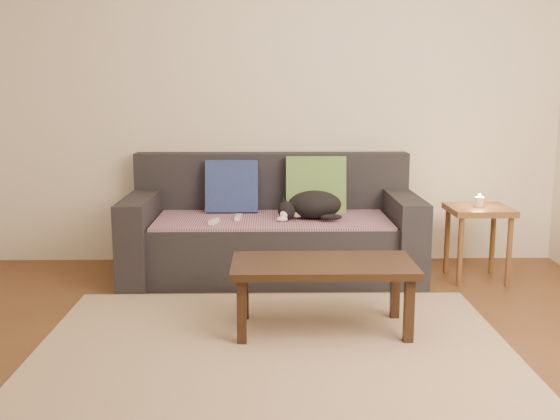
{
  "coord_description": "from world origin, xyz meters",
  "views": [
    {
      "loc": [
        -0.03,
        -3.13,
        1.35
      ],
      "look_at": [
        0.05,
        1.2,
        0.55
      ],
      "focal_mm": 42.0,
      "sensor_mm": 36.0,
      "label": 1
    }
  ],
  "objects_px": {
    "wii_remote_b": "(238,217)",
    "sofa": "(272,233)",
    "side_table": "(478,220)",
    "cat": "(312,205)",
    "coffee_table": "(323,271)",
    "wii_remote_a": "(214,221)"
  },
  "relations": [
    {
      "from": "cat",
      "to": "side_table",
      "type": "relative_size",
      "value": 0.96
    },
    {
      "from": "side_table",
      "to": "coffee_table",
      "type": "xyz_separation_m",
      "value": [
        -1.19,
        -1.02,
        -0.08
      ]
    },
    {
      "from": "sofa",
      "to": "wii_remote_b",
      "type": "xyz_separation_m",
      "value": [
        -0.24,
        -0.14,
        0.15
      ]
    },
    {
      "from": "wii_remote_b",
      "to": "side_table",
      "type": "relative_size",
      "value": 0.28
    },
    {
      "from": "sofa",
      "to": "cat",
      "type": "height_order",
      "value": "sofa"
    },
    {
      "from": "wii_remote_a",
      "to": "coffee_table",
      "type": "distance_m",
      "value": 1.14
    },
    {
      "from": "cat",
      "to": "sofa",
      "type": "bearing_deg",
      "value": 177.27
    },
    {
      "from": "side_table",
      "to": "coffee_table",
      "type": "bearing_deg",
      "value": -139.49
    },
    {
      "from": "wii_remote_a",
      "to": "wii_remote_b",
      "type": "bearing_deg",
      "value": -36.22
    },
    {
      "from": "cat",
      "to": "wii_remote_a",
      "type": "xyz_separation_m",
      "value": [
        -0.69,
        -0.16,
        -0.08
      ]
    },
    {
      "from": "coffee_table",
      "to": "side_table",
      "type": "bearing_deg",
      "value": 40.51
    },
    {
      "from": "cat",
      "to": "wii_remote_b",
      "type": "xyz_separation_m",
      "value": [
        -0.53,
        -0.02,
        -0.08
      ]
    },
    {
      "from": "sofa",
      "to": "wii_remote_b",
      "type": "distance_m",
      "value": 0.32
    },
    {
      "from": "wii_remote_b",
      "to": "coffee_table",
      "type": "bearing_deg",
      "value": -150.32
    },
    {
      "from": "wii_remote_a",
      "to": "sofa",
      "type": "bearing_deg",
      "value": -42.75
    },
    {
      "from": "sofa",
      "to": "side_table",
      "type": "distance_m",
      "value": 1.48
    },
    {
      "from": "wii_remote_b",
      "to": "sofa",
      "type": "bearing_deg",
      "value": -56.67
    },
    {
      "from": "coffee_table",
      "to": "cat",
      "type": "bearing_deg",
      "value": 89.52
    },
    {
      "from": "coffee_table",
      "to": "sofa",
      "type": "bearing_deg",
      "value": 103.04
    },
    {
      "from": "sofa",
      "to": "wii_remote_a",
      "type": "xyz_separation_m",
      "value": [
        -0.4,
        -0.28,
        0.15
      ]
    },
    {
      "from": "side_table",
      "to": "sofa",
      "type": "bearing_deg",
      "value": 173.4
    },
    {
      "from": "cat",
      "to": "coffee_table",
      "type": "xyz_separation_m",
      "value": [
        -0.01,
        -1.07,
        -0.18
      ]
    }
  ]
}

